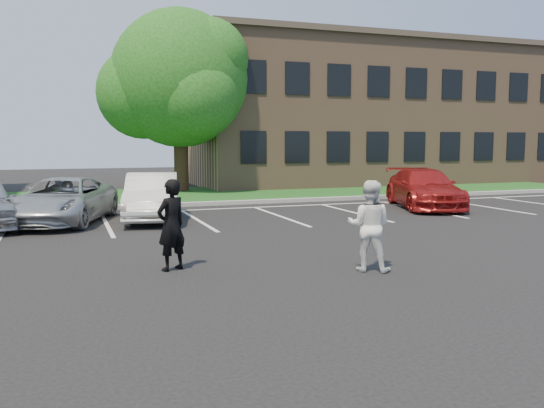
# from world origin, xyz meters

# --- Properties ---
(ground_plane) EXTENTS (90.00, 90.00, 0.00)m
(ground_plane) POSITION_xyz_m (0.00, 0.00, 0.00)
(ground_plane) COLOR black
(ground_plane) RESTS_ON ground
(curb) EXTENTS (40.00, 0.30, 0.15)m
(curb) POSITION_xyz_m (0.00, 12.00, 0.07)
(curb) COLOR gray
(curb) RESTS_ON ground
(grass_strip) EXTENTS (44.00, 8.00, 0.08)m
(grass_strip) POSITION_xyz_m (0.00, 16.00, 0.04)
(grass_strip) COLOR #124512
(grass_strip) RESTS_ON ground
(stall_lines) EXTENTS (34.00, 5.36, 0.01)m
(stall_lines) POSITION_xyz_m (1.40, 8.95, 0.01)
(stall_lines) COLOR silver
(stall_lines) RESTS_ON ground
(office_building) EXTENTS (22.40, 10.40, 8.30)m
(office_building) POSITION_xyz_m (14.00, 21.99, 4.16)
(office_building) COLOR #8A6B4F
(office_building) RESTS_ON ground
(tree) EXTENTS (7.80, 7.20, 8.80)m
(tree) POSITION_xyz_m (1.53, 18.22, 5.35)
(tree) COLOR black
(tree) RESTS_ON ground
(man_black_suit) EXTENTS (0.78, 0.70, 1.79)m
(man_black_suit) POSITION_xyz_m (-2.02, 1.18, 0.90)
(man_black_suit) COLOR black
(man_black_suit) RESTS_ON ground
(man_white_shirt) EXTENTS (1.09, 1.05, 1.77)m
(man_white_shirt) POSITION_xyz_m (1.59, -0.16, 0.89)
(man_white_shirt) COLOR white
(man_white_shirt) RESTS_ON ground
(car_silver_minivan) EXTENTS (3.84, 5.49, 1.39)m
(car_silver_minivan) POSITION_xyz_m (-4.03, 8.79, 0.70)
(car_silver_minivan) COLOR #B5B8BD
(car_silver_minivan) RESTS_ON ground
(car_white_sedan) EXTENTS (2.37, 4.75, 1.49)m
(car_white_sedan) POSITION_xyz_m (-1.34, 8.59, 0.75)
(car_white_sedan) COLOR silver
(car_white_sedan) RESTS_ON ground
(car_red_compact) EXTENTS (3.48, 5.41, 1.46)m
(car_red_compact) POSITION_xyz_m (8.81, 8.49, 0.73)
(car_red_compact) COLOR maroon
(car_red_compact) RESTS_ON ground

